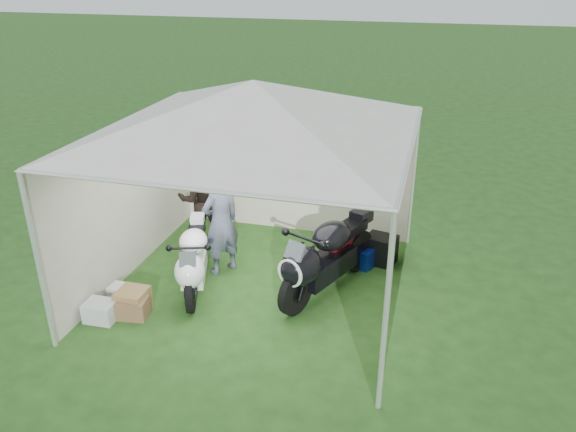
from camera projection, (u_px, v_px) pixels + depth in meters
name	position (u px, v px, depth m)	size (l,w,h in m)	color
ground	(258.00, 286.00, 8.24)	(80.00, 80.00, 0.00)	#1F4316
canopy_tent	(255.00, 113.00, 7.20)	(5.66, 5.66, 3.00)	silver
motorcycle_white	(193.00, 259.00, 7.95)	(0.82, 1.76, 0.90)	black
motorcycle_black	(324.00, 256.00, 7.83)	(1.11, 2.05, 1.07)	black
paddock_stand	(360.00, 257.00, 8.72)	(0.41, 0.25, 0.30)	#1235D4
person_dark_jacket	(203.00, 199.00, 9.08)	(0.81, 0.63, 1.66)	black
person_blue_jacket	(221.00, 222.00, 8.30)	(0.61, 0.40, 1.66)	slate
equipment_box	(381.00, 250.00, 8.79)	(0.46, 0.36, 0.46)	black
crate_0	(101.00, 311.00, 7.41)	(0.40, 0.31, 0.27)	#B2B6BB
crate_1	(133.00, 301.00, 7.55)	(0.38, 0.38, 0.34)	olive
crate_2	(121.00, 293.00, 7.87)	(0.30, 0.25, 0.22)	silver
crate_3	(133.00, 308.00, 7.48)	(0.40, 0.29, 0.27)	brown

